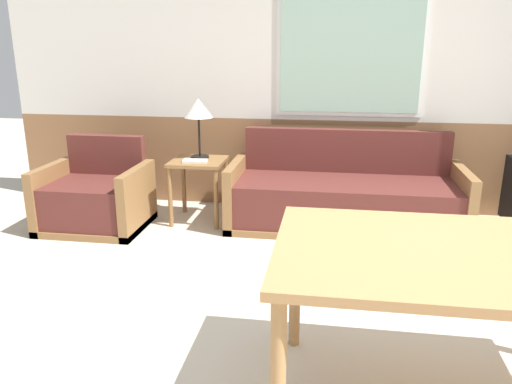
{
  "coord_description": "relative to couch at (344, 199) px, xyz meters",
  "views": [
    {
      "loc": [
        -0.34,
        -2.25,
        1.58
      ],
      "look_at": [
        -0.88,
        1.2,
        0.55
      ],
      "focal_mm": 35.0,
      "sensor_mm": 36.0,
      "label": 1
    }
  ],
  "objects": [
    {
      "name": "ground_plane",
      "position": [
        0.21,
        -2.08,
        -0.26
      ],
      "size": [
        16.0,
        16.0,
        0.0
      ],
      "primitive_type": "plane",
      "color": "beige"
    },
    {
      "name": "side_table",
      "position": [
        -1.33,
        -0.03,
        0.21
      ],
      "size": [
        0.48,
        0.48,
        0.58
      ],
      "color": "olive",
      "rests_on": "ground_plane"
    },
    {
      "name": "table_lamp",
      "position": [
        -1.33,
        0.05,
        0.75
      ],
      "size": [
        0.26,
        0.26,
        0.54
      ],
      "color": "black",
      "rests_on": "side_table"
    },
    {
      "name": "dining_table",
      "position": [
        0.46,
        -2.34,
        0.44
      ],
      "size": [
        1.62,
        0.95,
        0.77
      ],
      "color": "#B27F4C",
      "rests_on": "ground_plane"
    },
    {
      "name": "book_stack",
      "position": [
        -1.33,
        -0.12,
        0.33
      ],
      "size": [
        0.22,
        0.13,
        0.02
      ],
      "color": "white",
      "rests_on": "side_table"
    },
    {
      "name": "couch",
      "position": [
        0.0,
        0.0,
        0.0
      ],
      "size": [
        2.05,
        0.8,
        0.83
      ],
      "color": "olive",
      "rests_on": "ground_plane"
    },
    {
      "name": "wall_back",
      "position": [
        0.2,
        0.55,
        1.1
      ],
      "size": [
        7.2,
        0.09,
        2.7
      ],
      "color": "#8E603D",
      "rests_on": "ground_plane"
    },
    {
      "name": "armchair",
      "position": [
        -2.2,
        -0.34,
        -0.01
      ],
      "size": [
        0.88,
        0.72,
        0.79
      ],
      "rotation": [
        0.0,
        0.0,
        0.11
      ],
      "color": "olive",
      "rests_on": "ground_plane"
    }
  ]
}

